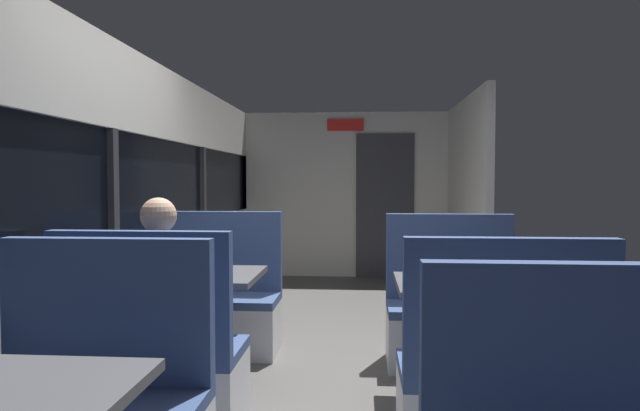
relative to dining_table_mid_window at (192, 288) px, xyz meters
name	(u,v)px	position (x,y,z in m)	size (l,w,h in m)	color
ground_plane	(326,388)	(0.89, 0.00, -0.65)	(3.30, 9.20, 0.02)	#514F4C
carriage_window_panel_left	(110,217)	(-0.56, 0.00, 0.47)	(0.09, 8.48, 2.30)	beige
carriage_end_bulkhead	(350,196)	(0.95, 4.19, 0.50)	(2.90, 0.11, 2.30)	beige
carriage_aisle_panel_right	(466,198)	(2.34, 3.00, 0.51)	(0.08, 2.40, 2.30)	beige
dining_table_mid_window	(192,288)	(0.00, 0.00, 0.00)	(0.90, 0.70, 0.74)	#9E9EA3
bench_mid_window_facing_end	(153,370)	(0.00, -0.70, -0.31)	(0.95, 0.50, 1.10)	silver
bench_mid_window_facing_entry	(219,310)	(0.00, 0.70, -0.31)	(0.95, 0.50, 1.10)	silver
dining_table_rear_aisle	(471,298)	(1.79, -0.20, 0.00)	(0.90, 0.70, 0.74)	#9E9EA3
bench_rear_aisle_facing_end	(499,393)	(1.79, -0.90, -0.31)	(0.95, 0.50, 1.10)	silver
bench_rear_aisle_facing_entry	(452,320)	(1.79, 0.50, -0.31)	(0.95, 0.50, 1.10)	silver
seated_passenger	(157,328)	(0.00, -0.63, -0.10)	(0.47, 0.55, 1.26)	#26262D
coffee_cup_primary	(503,276)	(1.97, -0.22, 0.15)	(0.07, 0.07, 0.09)	white
coffee_cup_secondary	(204,268)	(0.10, -0.06, 0.15)	(0.07, 0.07, 0.09)	white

